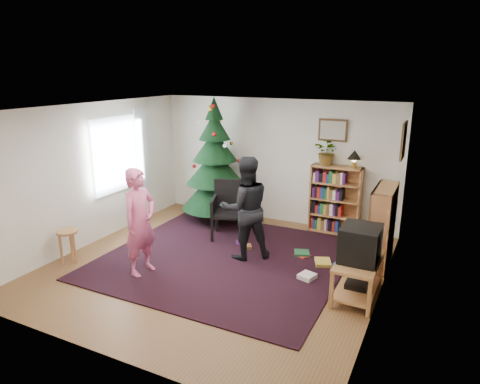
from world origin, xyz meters
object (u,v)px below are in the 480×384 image
at_px(person_by_chair, 245,208).
at_px(armchair, 231,207).
at_px(picture_right, 404,141).
at_px(bookshelf_back, 335,199).
at_px(bookshelf_right, 382,226).
at_px(crt_tv, 360,243).
at_px(christmas_tree, 215,170).
at_px(tv_stand, 358,275).
at_px(person_standing, 140,222).
at_px(picture_back, 333,130).
at_px(table_lamp, 354,156).
at_px(potted_plant, 328,152).
at_px(stool, 68,238).

bearing_deg(person_by_chair, armchair, -89.06).
bearing_deg(picture_right, bookshelf_back, 153.23).
distance_m(bookshelf_right, crt_tv, 1.19).
bearing_deg(christmas_tree, picture_right, -3.11).
height_order(tv_stand, person_standing, person_standing).
distance_m(picture_right, crt_tv, 2.10).
xyz_separation_m(picture_back, armchair, (-1.53, -1.21, -1.37)).
relative_size(bookshelf_right, table_lamp, 3.92).
xyz_separation_m(picture_right, christmas_tree, (-3.57, 0.19, -0.89)).
height_order(armchair, potted_plant, potted_plant).
relative_size(picture_back, stool, 0.99).
relative_size(tv_stand, person_standing, 0.59).
height_order(stool, person_standing, person_standing).
bearing_deg(picture_right, table_lamp, 145.84).
bearing_deg(bookshelf_back, christmas_tree, -170.64).
bearing_deg(picture_back, picture_right, -28.69).
bearing_deg(stool, picture_back, 45.59).
height_order(christmas_tree, bookshelf_right, christmas_tree).
distance_m(picture_back, bookshelf_back, 1.30).
distance_m(crt_tv, potted_plant, 2.68).
height_order(picture_back, stool, picture_back).
relative_size(picture_back, christmas_tree, 0.22).
xyz_separation_m(tv_stand, person_by_chair, (-1.94, 0.48, 0.54)).
xyz_separation_m(picture_right, potted_plant, (-1.37, 0.59, -0.39)).
bearing_deg(bookshelf_back, person_by_chair, -119.23).
distance_m(christmas_tree, person_standing, 2.66).
relative_size(picture_right, person_standing, 0.36).
distance_m(picture_back, bookshelf_right, 2.17).
distance_m(armchair, potted_plant, 2.08).
relative_size(picture_right, person_by_chair, 0.35).
distance_m(bookshelf_back, armchair, 2.00).
distance_m(christmas_tree, tv_stand, 3.90).
xyz_separation_m(stool, potted_plant, (3.31, 3.28, 1.13)).
bearing_deg(stool, bookshelf_right, 25.25).
relative_size(bookshelf_right, person_by_chair, 0.75).
bearing_deg(person_by_chair, picture_back, -153.82).
bearing_deg(person_by_chair, bookshelf_back, -159.19).
height_order(tv_stand, table_lamp, table_lamp).
height_order(tv_stand, stool, stool).
distance_m(crt_tv, person_by_chair, 2.00).
relative_size(picture_back, potted_plant, 1.07).
bearing_deg(person_by_chair, potted_plant, -154.22).
bearing_deg(person_standing, table_lamp, -33.69).
bearing_deg(armchair, tv_stand, -46.18).
xyz_separation_m(bookshelf_right, crt_tv, (-0.12, -1.18, 0.13)).
bearing_deg(tv_stand, picture_right, 81.61).
height_order(bookshelf_right, armchair, bookshelf_right).
xyz_separation_m(christmas_tree, table_lamp, (2.70, 0.40, 0.47)).
height_order(bookshelf_back, armchair, bookshelf_back).
bearing_deg(picture_back, table_lamp, -16.51).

